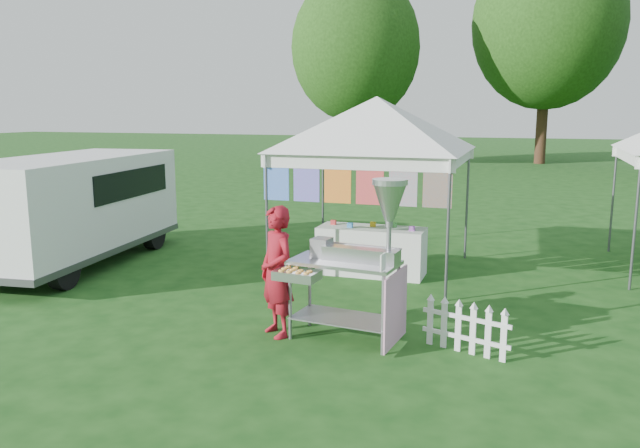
% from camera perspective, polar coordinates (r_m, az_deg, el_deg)
% --- Properties ---
extents(ground, '(120.00, 120.00, 0.00)m').
position_cam_1_polar(ground, '(7.82, -1.17, -10.36)').
color(ground, '#154012').
rests_on(ground, ground).
extents(canopy_main, '(4.24, 4.24, 3.45)m').
position_cam_1_polar(canopy_main, '(10.67, 5.23, 11.49)').
color(canopy_main, '#59595E').
rests_on(canopy_main, ground).
extents(tree_left, '(6.40, 6.40, 9.53)m').
position_cam_1_polar(tree_left, '(32.17, 3.29, 15.81)').
color(tree_left, '#362613').
rests_on(tree_left, ground).
extents(tree_mid, '(7.60, 7.60, 11.52)m').
position_cam_1_polar(tree_mid, '(35.16, 20.13, 16.88)').
color(tree_mid, '#362613').
rests_on(tree_mid, ground).
extents(donut_cart, '(1.52, 0.94, 1.99)m').
position_cam_1_polar(donut_cart, '(7.37, 3.73, -2.16)').
color(donut_cart, gray).
rests_on(donut_cart, ground).
extents(vendor, '(0.71, 0.68, 1.63)m').
position_cam_1_polar(vendor, '(7.70, -3.98, -4.36)').
color(vendor, maroon).
rests_on(vendor, ground).
extents(cargo_van, '(2.35, 4.87, 1.96)m').
position_cam_1_polar(cargo_van, '(12.17, -21.49, 1.53)').
color(cargo_van, white).
rests_on(cargo_van, ground).
extents(picket_fence, '(1.03, 0.36, 0.56)m').
position_cam_1_polar(picket_fence, '(7.46, 13.16, -9.34)').
color(picket_fence, white).
rests_on(picket_fence, ground).
extents(display_table, '(1.80, 0.70, 0.81)m').
position_cam_1_polar(display_table, '(10.67, 4.71, -2.47)').
color(display_table, white).
rests_on(display_table, ground).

